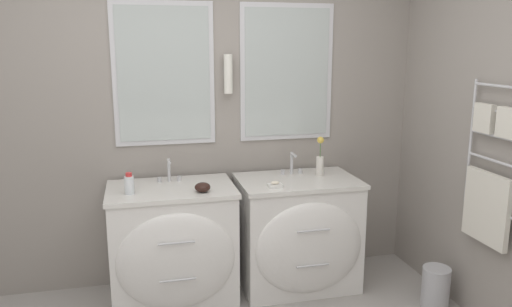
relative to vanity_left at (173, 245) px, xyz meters
The scene contains 11 objects.
wall_back 0.99m from the vanity_left, 63.53° to the left, with size 5.11×0.14×2.60m.
wall_right 2.23m from the vanity_left, 16.19° to the right, with size 0.13×3.53×2.60m.
vanity_left is the anchor object (origin of this frame).
vanity_right 0.93m from the vanity_left, ahead, with size 0.88×0.66×0.83m.
faucet_left 0.52m from the vanity_left, 90.00° to the left, with size 0.17×0.11×0.17m.
faucet_right 1.06m from the vanity_left, 11.21° to the left, with size 0.17×0.11×0.17m.
toiletry_bottle 0.55m from the vanity_left, 167.92° to the right, with size 0.06×0.06×0.15m.
amenity_bowl 0.50m from the vanity_left, 31.67° to the right, with size 0.11×0.11×0.06m.
flower_vase 1.24m from the vanity_left, ahead, with size 0.06×0.06×0.30m.
soap_dish 0.83m from the vanity_left, 10.78° to the right, with size 0.10×0.07×0.04m.
waste_bin 1.86m from the vanity_left, 16.32° to the right, with size 0.20×0.20×0.29m.
Camera 1 is at (-0.39, -2.01, 1.80)m, focal length 35.00 mm.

